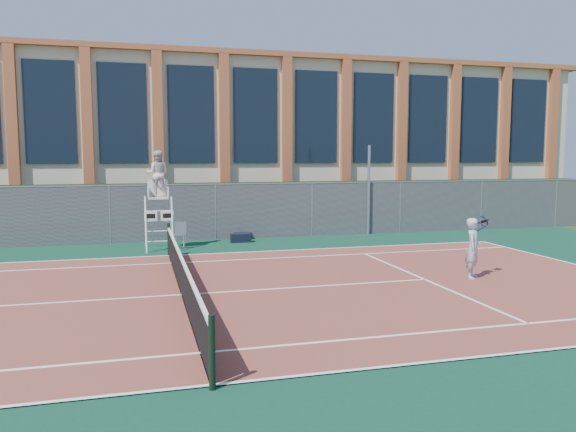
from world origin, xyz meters
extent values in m
plane|color=#233814|center=(0.00, 0.00, 0.00)|extent=(120.00, 120.00, 0.00)
cube|color=#0D3A2C|center=(0.00, 1.00, 0.01)|extent=(36.00, 20.00, 0.01)
cube|color=brown|center=(0.00, 0.00, 0.02)|extent=(23.77, 10.97, 0.02)
cylinder|color=black|center=(0.00, -5.60, 0.55)|extent=(0.10, 0.10, 1.10)
cylinder|color=black|center=(0.00, 5.60, 0.55)|extent=(0.10, 0.10, 1.10)
cube|color=black|center=(0.00, 0.00, 0.46)|extent=(0.03, 11.00, 0.86)
cube|color=white|center=(0.00, 0.00, 0.92)|extent=(0.06, 11.20, 0.07)
cube|color=black|center=(0.00, 10.00, 1.10)|extent=(40.00, 1.40, 2.20)
cube|color=beige|center=(0.00, 18.00, 4.00)|extent=(44.00, 10.00, 8.00)
cube|color=#A2512F|center=(0.00, 18.00, 8.10)|extent=(45.00, 10.60, 0.25)
cylinder|color=#9EA0A5|center=(8.47, 8.70, 1.88)|extent=(0.12, 0.12, 3.77)
cylinder|color=white|center=(-0.71, 6.50, 0.93)|extent=(0.06, 0.53, 1.94)
cylinder|color=white|center=(0.18, 6.50, 0.93)|extent=(0.06, 0.53, 1.94)
cylinder|color=white|center=(-0.71, 7.50, 0.93)|extent=(0.06, 0.53, 1.94)
cylinder|color=white|center=(0.18, 7.50, 0.93)|extent=(0.06, 0.53, 1.94)
cube|color=white|center=(-0.27, 7.00, 1.85)|extent=(0.70, 0.60, 0.06)
cube|color=white|center=(-0.27, 7.28, 2.19)|extent=(0.70, 0.05, 0.60)
cube|color=white|center=(-0.55, 6.60, 1.25)|extent=(0.44, 0.03, 0.34)
cube|color=white|center=(0.01, 6.60, 1.25)|extent=(0.44, 0.03, 0.34)
imported|color=silver|center=(-0.27, 7.05, 2.70)|extent=(0.87, 0.72, 1.64)
cube|color=silver|center=(0.50, 7.54, 0.44)|extent=(0.50, 0.50, 0.04)
cube|color=silver|center=(0.54, 7.72, 0.68)|extent=(0.41, 0.14, 0.44)
cylinder|color=silver|center=(0.30, 7.42, 0.22)|extent=(0.03, 0.03, 0.41)
cylinder|color=silver|center=(0.62, 7.34, 0.22)|extent=(0.03, 0.03, 0.41)
cylinder|color=silver|center=(0.38, 7.74, 0.22)|extent=(0.03, 0.03, 0.41)
cylinder|color=silver|center=(0.70, 7.67, 0.22)|extent=(0.03, 0.03, 0.41)
cube|color=black|center=(2.83, 7.86, 0.18)|extent=(0.79, 0.33, 0.33)
cube|color=black|center=(3.07, 8.60, 0.14)|extent=(0.70, 0.37, 0.27)
imported|color=#AAB6CC|center=(7.73, -0.16, 0.85)|extent=(0.69, 0.71, 1.63)
torus|color=#14204C|center=(8.17, 0.05, 1.53)|extent=(0.38, 0.30, 0.30)
sphere|color=#CCE533|center=(8.27, 0.23, 1.48)|extent=(0.07, 0.07, 0.07)
camera|label=1|loc=(-0.95, -13.28, 3.31)|focal=35.00mm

